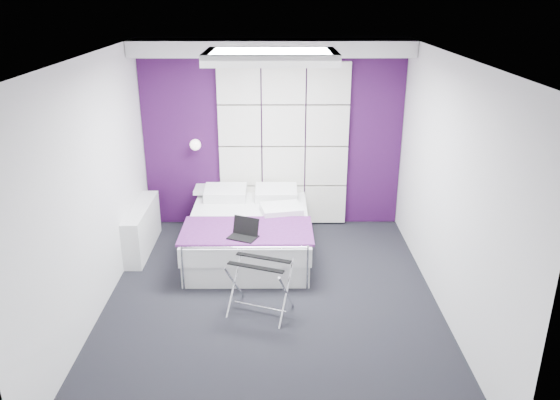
# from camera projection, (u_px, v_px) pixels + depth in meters

# --- Properties ---
(floor) EXTENTS (4.40, 4.40, 0.00)m
(floor) POSITION_uv_depth(u_px,v_px,m) (272.00, 302.00, 5.96)
(floor) COLOR black
(floor) RESTS_ON ground
(ceiling) EXTENTS (4.40, 4.40, 0.00)m
(ceiling) POSITION_uv_depth(u_px,v_px,m) (270.00, 57.00, 5.02)
(ceiling) COLOR white
(ceiling) RESTS_ON wall_back
(wall_back) EXTENTS (3.60, 0.00, 3.60)m
(wall_back) POSITION_uv_depth(u_px,v_px,m) (273.00, 136.00, 7.54)
(wall_back) COLOR white
(wall_back) RESTS_ON floor
(wall_left) EXTENTS (0.00, 4.40, 4.40)m
(wall_left) POSITION_uv_depth(u_px,v_px,m) (92.00, 190.00, 5.48)
(wall_left) COLOR white
(wall_left) RESTS_ON floor
(wall_right) EXTENTS (0.00, 4.40, 4.40)m
(wall_right) POSITION_uv_depth(u_px,v_px,m) (449.00, 190.00, 5.50)
(wall_right) COLOR white
(wall_right) RESTS_ON floor
(accent_wall) EXTENTS (3.58, 0.02, 2.58)m
(accent_wall) POSITION_uv_depth(u_px,v_px,m) (273.00, 136.00, 7.53)
(accent_wall) COLOR #330D3C
(accent_wall) RESTS_ON wall_back
(soffit) EXTENTS (3.58, 0.50, 0.20)m
(soffit) POSITION_uv_depth(u_px,v_px,m) (272.00, 48.00, 6.88)
(soffit) COLOR silver
(soffit) RESTS_ON wall_back
(headboard) EXTENTS (1.80, 0.08, 2.30)m
(headboard) POSITION_uv_depth(u_px,v_px,m) (283.00, 146.00, 7.53)
(headboard) COLOR silver
(headboard) RESTS_ON wall_back
(skylight) EXTENTS (1.36, 0.86, 0.12)m
(skylight) POSITION_uv_depth(u_px,v_px,m) (271.00, 56.00, 5.60)
(skylight) COLOR white
(skylight) RESTS_ON ceiling
(wall_lamp) EXTENTS (0.15, 0.15, 0.15)m
(wall_lamp) POSITION_uv_depth(u_px,v_px,m) (196.00, 144.00, 7.44)
(wall_lamp) COLOR white
(wall_lamp) RESTS_ON wall_back
(radiator) EXTENTS (0.22, 1.20, 0.60)m
(radiator) POSITION_uv_depth(u_px,v_px,m) (142.00, 228.00, 7.05)
(radiator) COLOR silver
(radiator) RESTS_ON floor
(bed) EXTENTS (1.56, 1.87, 0.66)m
(bed) POSITION_uv_depth(u_px,v_px,m) (249.00, 233.00, 6.98)
(bed) COLOR silver
(bed) RESTS_ON floor
(nightstand) EXTENTS (0.47, 0.37, 0.05)m
(nightstand) POSITION_uv_depth(u_px,v_px,m) (212.00, 189.00, 7.63)
(nightstand) COLOR silver
(nightstand) RESTS_ON wall_back
(luggage_rack) EXTENTS (0.60, 0.44, 0.59)m
(luggage_rack) POSITION_uv_depth(u_px,v_px,m) (260.00, 287.00, 5.66)
(luggage_rack) COLOR silver
(luggage_rack) RESTS_ON floor
(laptop) EXTENTS (0.32, 0.23, 0.23)m
(laptop) POSITION_uv_depth(u_px,v_px,m) (243.00, 232.00, 6.26)
(laptop) COLOR black
(laptop) RESTS_ON bed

